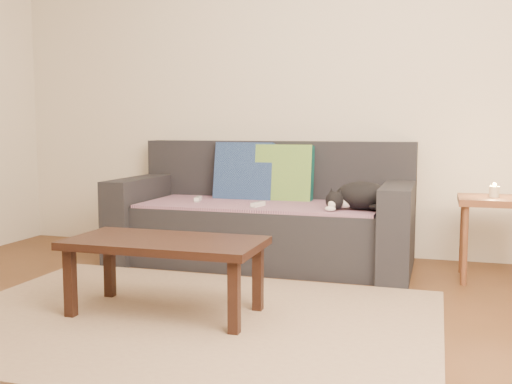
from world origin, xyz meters
TOP-DOWN VIEW (x-y plane):
  - ground at (0.00, 0.00)m, footprint 4.50×4.50m
  - back_wall at (0.00, 2.00)m, footprint 4.50×0.04m
  - sofa at (0.00, 1.57)m, footprint 2.10×0.94m
  - throw_blanket at (0.00, 1.48)m, footprint 1.66×0.74m
  - cushion_navy at (-0.20, 1.74)m, footprint 0.45×0.20m
  - cushion_green at (0.10, 1.74)m, footprint 0.43×0.17m
  - cat at (0.72, 1.34)m, footprint 0.43×0.31m
  - wii_remote_a at (-0.47, 1.46)m, footprint 0.07×0.15m
  - wii_remote_b at (0.03, 1.30)m, footprint 0.06×0.15m
  - side_table at (1.54, 1.47)m, footprint 0.43×0.43m
  - candle at (1.54, 1.47)m, footprint 0.06×0.06m
  - rug at (0.00, 0.15)m, footprint 2.50×1.80m
  - coffee_table at (-0.14, 0.21)m, footprint 1.01×0.50m

SIDE VIEW (x-z plane):
  - ground at x=0.00m, z-range 0.00..0.00m
  - rug at x=0.00m, z-range 0.00..0.01m
  - sofa at x=0.00m, z-range -0.13..0.74m
  - coffee_table at x=-0.14m, z-range 0.15..0.55m
  - throw_blanket at x=0.00m, z-range 0.42..0.44m
  - side_table at x=1.54m, z-range 0.17..0.71m
  - wii_remote_a at x=-0.47m, z-range 0.44..0.47m
  - wii_remote_b at x=0.03m, z-range 0.44..0.47m
  - cat at x=0.72m, z-range 0.44..0.62m
  - candle at x=1.54m, z-range 0.53..0.62m
  - cushion_navy at x=-0.20m, z-range 0.40..0.86m
  - cushion_green at x=0.10m, z-range 0.41..0.85m
  - back_wall at x=0.00m, z-range 0.00..2.60m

